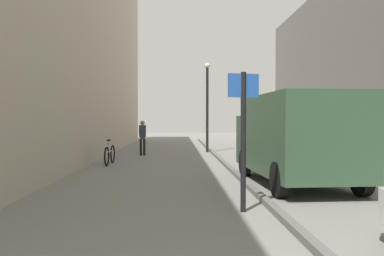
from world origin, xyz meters
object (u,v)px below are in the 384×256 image
object	(u,v)px
delivery_van	(295,137)
street_sign_post	(243,129)
bicycle_leaning	(110,155)
pedestrian_main_foreground	(142,135)
lamp_post	(207,101)

from	to	relation	value
delivery_van	street_sign_post	bearing A→B (deg)	-125.63
delivery_van	street_sign_post	distance (m)	3.49
delivery_van	bicycle_leaning	size ratio (longest dim) A/B	2.81
pedestrian_main_foreground	street_sign_post	xyz separation A→B (m)	(2.92, -11.65, 0.57)
lamp_post	bicycle_leaning	world-z (taller)	lamp_post
delivery_van	street_sign_post	world-z (taller)	street_sign_post
bicycle_leaning	street_sign_post	bearing A→B (deg)	-61.72
pedestrian_main_foreground	street_sign_post	size ratio (longest dim) A/B	0.65
street_sign_post	lamp_post	bearing A→B (deg)	-102.55
delivery_van	bicycle_leaning	world-z (taller)	delivery_van
delivery_van	pedestrian_main_foreground	bearing A→B (deg)	115.79
pedestrian_main_foreground	bicycle_leaning	bearing A→B (deg)	-106.96
delivery_van	lamp_post	size ratio (longest dim) A/B	1.05
lamp_post	pedestrian_main_foreground	bearing A→B (deg)	-150.72
delivery_van	lamp_post	distance (m)	10.77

